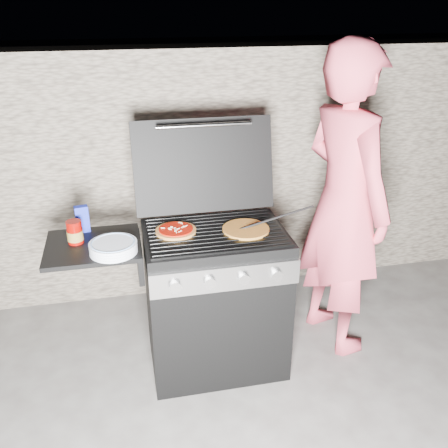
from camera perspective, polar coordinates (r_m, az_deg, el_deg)
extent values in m
plane|color=#48433F|center=(3.29, -0.88, -15.23)|extent=(50.00, 50.00, 0.00)
cube|color=gray|center=(3.76, -4.12, 5.86)|extent=(8.00, 0.35, 1.80)
cylinder|color=gold|center=(2.80, 2.51, -0.59)|extent=(0.29, 0.29, 0.01)
cylinder|color=#6E0501|center=(2.78, -16.70, -0.88)|extent=(0.08, 0.08, 0.13)
cube|color=#1724A7|center=(2.89, -15.90, 0.54)|extent=(0.08, 0.05, 0.15)
cylinder|color=white|center=(2.64, -12.53, -2.62)|extent=(0.27, 0.27, 0.06)
imported|color=#D14658|center=(3.11, 13.57, 2.29)|extent=(0.62, 0.79, 1.93)
cylinder|color=black|center=(2.85, 5.74, 0.72)|extent=(0.49, 0.07, 0.10)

